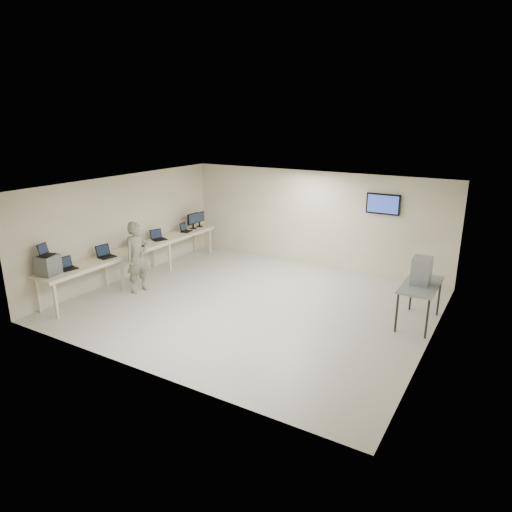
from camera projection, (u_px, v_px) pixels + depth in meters
The scene contains 14 objects.
room at pixel (254, 247), 10.45m from camera, with size 8.01×7.01×2.81m.
workbench at pixel (138, 249), 12.34m from camera, with size 0.76×6.00×0.90m.
equipment_box at pixel (48, 265), 10.09m from camera, with size 0.38×0.43×0.45m, color slate.
laptop_on_box at pixel (45, 252), 10.03m from camera, with size 0.36×0.39×0.26m.
laptop_0 at pixel (67, 266), 10.51m from camera, with size 0.35×0.40×0.28m.
laptop_1 at pixel (105, 254), 11.40m from camera, with size 0.39×0.44×0.31m.
laptop_2 at pixel (136, 244), 12.32m from camera, with size 0.29×0.35×0.27m.
laptop_3 at pixel (158, 237), 13.01m from camera, with size 0.42×0.45×0.29m.
laptop_4 at pixel (185, 229), 13.92m from camera, with size 0.33×0.37×0.26m.
monitor_near at pixel (193, 220), 14.22m from camera, with size 0.22×0.49×0.48m.
monitor_far at pixel (199, 218), 14.48m from camera, with size 0.21×0.47×0.46m.
soldier at pixel (137, 257), 11.40m from camera, with size 0.66×0.43×1.81m, color #595B46.
side_table at pixel (421, 287), 9.62m from camera, with size 0.70×1.50×0.90m.
storage_bins at pixel (422, 271), 9.52m from camera, with size 0.37×0.41×0.58m.
Camera 1 is at (5.20, -8.56, 4.29)m, focal length 32.00 mm.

